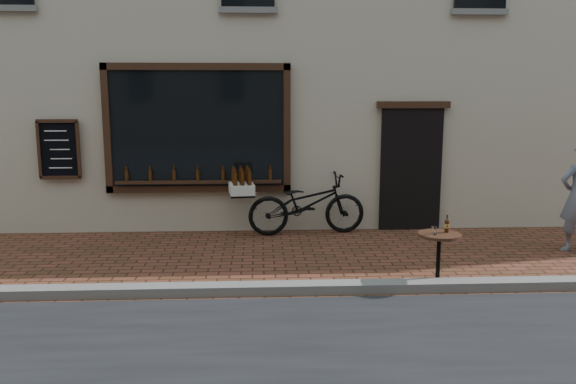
{
  "coord_description": "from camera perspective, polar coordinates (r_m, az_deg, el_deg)",
  "views": [
    {
      "loc": [
        -0.82,
        -6.46,
        2.42
      ],
      "look_at": [
        -0.44,
        1.2,
        1.1
      ],
      "focal_mm": 35.0,
      "sensor_mm": 36.0,
      "label": 1
    }
  ],
  "objects": [
    {
      "name": "ground",
      "position": [
        6.95,
        4.17,
        -10.65
      ],
      "size": [
        90.0,
        90.0,
        0.0
      ],
      "primitive_type": "plane",
      "color": "#4E2D19",
      "rests_on": "ground"
    },
    {
      "name": "kerb",
      "position": [
        7.11,
        3.98,
        -9.64
      ],
      "size": [
        90.0,
        0.25,
        0.12
      ],
      "primitive_type": "cube",
      "color": "slate",
      "rests_on": "ground"
    },
    {
      "name": "bistro_table",
      "position": [
        7.43,
        15.09,
        -5.58
      ],
      "size": [
        0.54,
        0.54,
        0.93
      ],
      "color": "black",
      "rests_on": "ground"
    },
    {
      "name": "cargo_bicycle",
      "position": [
        9.85,
        1.67,
        -1.15
      ],
      "size": [
        2.44,
        0.95,
        1.16
      ],
      "rotation": [
        0.0,
        0.0,
        1.69
      ],
      "color": "black",
      "rests_on": "ground"
    }
  ]
}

